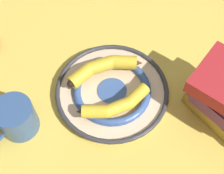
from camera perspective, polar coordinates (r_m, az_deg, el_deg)
ground_plane at (r=0.86m, az=1.70°, el=0.28°), size 2.80×2.80×0.00m
decorative_bowl at (r=0.83m, az=0.00°, el=-0.74°), size 0.30×0.30×0.03m
banana_a at (r=0.78m, az=0.63°, el=-3.36°), size 0.15×0.16×0.03m
banana_b at (r=0.83m, az=-1.57°, el=3.63°), size 0.17×0.16×0.04m
coffee_mug at (r=0.80m, az=-17.27°, el=-5.53°), size 0.10×0.14×0.09m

